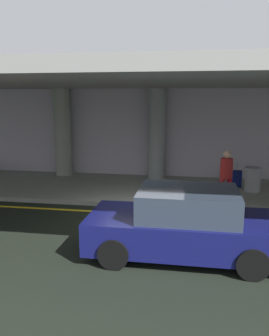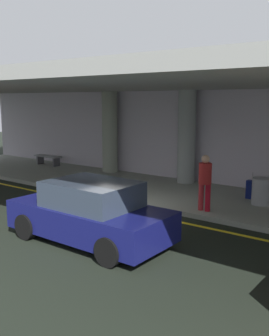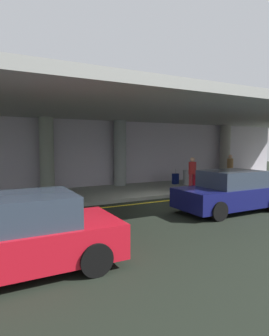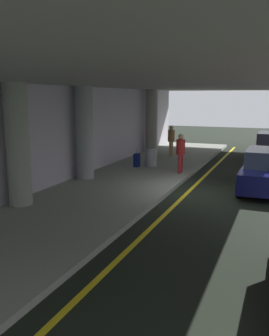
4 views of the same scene
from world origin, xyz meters
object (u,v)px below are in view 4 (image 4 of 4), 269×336
Objects in this scene: car_navy at (269,171)px; person_waiting_for_ride at (171,138)px; suitcase_upright_primary at (137,160)px; support_column_far_left at (18,145)px; support_column_left_mid at (84,133)px; support_column_center at (151,121)px; trash_bin_steel at (151,157)px; traveler_with_luggage at (181,151)px.

person_waiting_for_ride is (5.58, 5.35, 0.40)m from car_navy.
person_waiting_for_ride reaches higher than suitcase_upright_primary.
support_column_far_left is 11.04m from person_waiting_for_ride.
suitcase_upright_primary is at bearing -107.29° from car_navy.
support_column_left_mid is 1.00× the size of support_column_center.
suitcase_upright_primary reaches higher than trash_bin_steel.
traveler_with_luggage is 1.00× the size of person_waiting_for_ride.
support_column_left_mid is at bearing 151.51° from suitcase_upright_primary.
suitcase_upright_primary is at bearing 50.82° from person_waiting_for_ride.
support_column_left_mid is at bearing 0.00° from support_column_far_left.
suitcase_upright_primary is 0.73m from trash_bin_steel.
traveler_with_luggage is at bearing 80.38° from person_waiting_for_ride.
trash_bin_steel is at bearing 83.98° from traveler_with_luggage.
support_column_center is at bearing 56.89° from traveler_with_luggage.
trash_bin_steel is (7.59, -1.54, -1.40)m from support_column_far_left.
support_column_far_left is 1.00× the size of support_column_left_mid.
person_waiting_for_ride reaches higher than trash_bin_steel.
support_column_far_left is 1.00× the size of support_column_center.
car_navy reaches higher than trash_bin_steel.
support_column_far_left is 4.29× the size of trash_bin_steel.
support_column_center is 2.17× the size of traveler_with_luggage.
car_navy is at bearing -134.07° from support_column_center.
suitcase_upright_primary is (-3.79, 0.55, -0.65)m from person_waiting_for_ride.
support_column_left_mid reaches higher than traveler_with_luggage.
support_column_center is 0.89× the size of car_navy.
support_column_left_mid is 0.89× the size of car_navy.
support_column_far_left is 4.00m from support_column_left_mid.
support_column_far_left reaches higher than car_navy.
support_column_center is 2.17× the size of person_waiting_for_ride.
support_column_far_left is 0.89× the size of car_navy.
support_column_far_left is 7.87m from trash_bin_steel.
support_column_far_left is at bearing 161.37° from suitcase_upright_primary.
support_column_left_mid is 2.17× the size of traveler_with_luggage.
suitcase_upright_primary is at bearing -8.03° from support_column_far_left.
suitcase_upright_primary is (3.11, -1.00, -1.51)m from support_column_left_mid.
support_column_center is (12.00, 0.00, 0.00)m from support_column_far_left.
trash_bin_steel is (3.59, -1.54, -1.40)m from support_column_left_mid.
support_column_far_left is 2.17× the size of traveler_with_luggage.
support_column_far_left is 7.33m from traveler_with_luggage.
support_column_far_left is at bearing 168.53° from trash_bin_steel.
support_column_left_mid is 2.17× the size of person_waiting_for_ride.
car_navy is at bearing -79.23° from support_column_left_mid.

